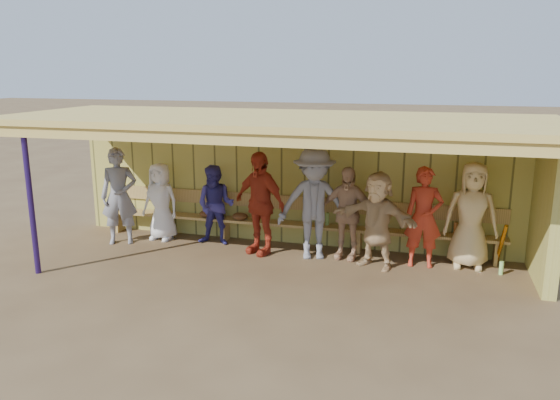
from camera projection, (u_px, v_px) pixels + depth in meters
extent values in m
plane|color=brown|center=(274.00, 265.00, 9.25)|extent=(90.00, 90.00, 0.00)
imported|color=gray|center=(119.00, 196.00, 10.22)|extent=(0.78, 0.67, 1.82)
imported|color=white|center=(161.00, 201.00, 10.49)|extent=(0.77, 0.53, 1.50)
imported|color=#38328B|center=(216.00, 205.00, 10.19)|extent=(0.76, 0.61, 1.51)
imported|color=#B4331C|center=(259.00, 203.00, 9.65)|extent=(1.17, 0.85, 1.84)
imported|color=gray|center=(314.00, 204.00, 9.39)|extent=(1.41, 1.05, 1.95)
imported|color=tan|center=(377.00, 220.00, 8.97)|extent=(1.58, 1.02, 1.63)
imported|color=#B9331D|center=(424.00, 217.00, 9.01)|extent=(0.65, 0.45, 1.69)
imported|color=#DFBE7D|center=(471.00, 215.00, 8.97)|extent=(0.88, 0.59, 1.78)
imported|color=tan|center=(347.00, 213.00, 9.39)|extent=(1.00, 0.52, 1.63)
cube|color=#BAB14F|center=(294.00, 180.00, 10.23)|extent=(8.60, 0.20, 2.40)
cube|color=#BAB14F|center=(548.00, 206.00, 8.28)|extent=(0.20, 1.62, 2.40)
cube|color=#D5B757|center=(274.00, 119.00, 8.67)|extent=(8.80, 3.20, 0.10)
cube|color=#D5B757|center=(243.00, 139.00, 7.30)|extent=(8.80, 0.10, 0.18)
cube|color=#D5B757|center=(69.00, 122.00, 9.70)|extent=(0.08, 3.00, 0.16)
cube|color=#D5B757|center=(117.00, 124.00, 9.46)|extent=(0.08, 3.00, 0.16)
cube|color=#D5B757|center=(166.00, 125.00, 9.21)|extent=(0.08, 3.00, 0.16)
cube|color=#D5B757|center=(219.00, 127.00, 8.96)|extent=(0.08, 3.00, 0.16)
cube|color=#D5B757|center=(274.00, 128.00, 8.71)|extent=(0.08, 3.00, 0.16)
cube|color=#D5B757|center=(333.00, 130.00, 8.46)|extent=(0.08, 3.00, 0.16)
cube|color=#D5B757|center=(395.00, 132.00, 8.21)|extent=(0.08, 3.00, 0.16)
cube|color=#D5B757|center=(461.00, 134.00, 7.96)|extent=(0.08, 3.00, 0.16)
cube|color=#D5B757|center=(532.00, 136.00, 7.71)|extent=(0.08, 3.00, 0.16)
cylinder|color=navy|center=(31.00, 201.00, 8.60)|extent=(0.09, 0.09, 2.40)
cube|color=tan|center=(290.00, 224.00, 10.14)|extent=(7.60, 0.32, 0.05)
cube|color=tan|center=(293.00, 203.00, 10.20)|extent=(7.60, 0.04, 0.26)
cube|color=tan|center=(120.00, 221.00, 11.14)|extent=(0.06, 0.29, 0.40)
cube|color=tan|center=(226.00, 230.00, 10.53)|extent=(0.06, 0.29, 0.40)
cube|color=tan|center=(359.00, 241.00, 9.85)|extent=(0.06, 0.29, 0.40)
cube|color=tan|center=(495.00, 253.00, 9.25)|extent=(0.06, 0.29, 0.40)
cylinder|color=orange|center=(501.00, 245.00, 9.00)|extent=(0.13, 0.41, 0.80)
sphere|color=orange|center=(476.00, 264.00, 9.18)|extent=(0.08, 0.08, 0.08)
ellipsoid|color=#593319|center=(207.00, 214.00, 10.50)|extent=(0.30, 0.24, 0.14)
ellipsoid|color=#593319|center=(161.00, 210.00, 10.76)|extent=(0.30, 0.24, 0.14)
ellipsoid|color=#593319|center=(240.00, 216.00, 10.33)|extent=(0.30, 0.24, 0.14)
cylinder|color=#96D269|center=(327.00, 219.00, 9.97)|extent=(0.07, 0.07, 0.22)
cylinder|color=orange|center=(456.00, 228.00, 9.38)|extent=(0.07, 0.07, 0.22)
cylinder|color=#94D46A|center=(501.00, 268.00, 8.79)|extent=(0.07, 0.07, 0.22)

